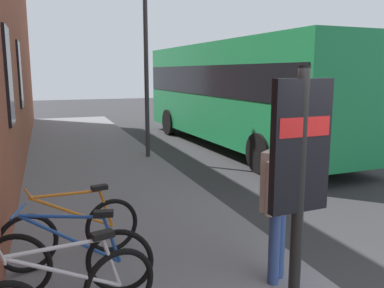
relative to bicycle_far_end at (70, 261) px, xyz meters
The scene contains 8 objects.
ground 5.30m from the bicycle_far_end, 46.06° to the right, with size 60.00×60.00×0.00m, color #2D2D30.
sidewalk_pavement 5.77m from the bicycle_far_end, 10.49° to the right, with size 24.00×3.50×0.12m, color slate.
bicycle_far_end is the anchor object (origin of this frame).
bicycle_under_window 0.83m from the bicycle_far_end, ahead, with size 0.56×1.74×0.97m.
transit_info_sign 2.59m from the bicycle_far_end, 128.43° to the right, with size 0.12×0.55×2.40m.
city_bus 9.85m from the bicycle_far_end, 36.51° to the right, with size 10.60×3.01×3.35m.
pedestrian_near_bus 2.37m from the bicycle_far_end, 101.61° to the right, with size 0.52×0.55×1.76m.
street_lamp 7.68m from the bicycle_far_end, 20.30° to the right, with size 0.28×0.28×5.19m.
Camera 1 is at (-1.83, 2.95, 2.47)m, focal length 37.92 mm.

